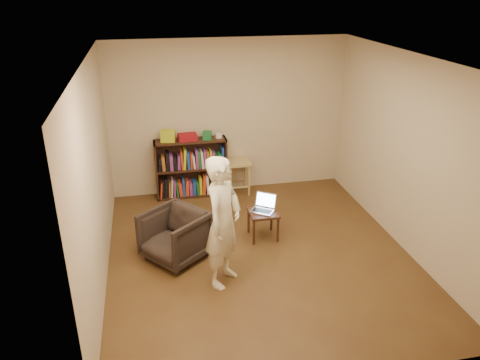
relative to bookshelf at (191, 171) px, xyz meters
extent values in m
plane|color=#492C17|center=(0.68, -2.09, -0.44)|extent=(4.50, 4.50, 0.00)
plane|color=white|center=(0.68, -2.09, 2.16)|extent=(4.50, 4.50, 0.00)
plane|color=beige|center=(0.68, 0.16, 0.86)|extent=(4.00, 0.00, 4.00)
plane|color=beige|center=(-1.32, -2.09, 0.86)|extent=(0.00, 4.50, 4.50)
plane|color=beige|center=(2.68, -2.09, 0.86)|extent=(0.00, 4.50, 4.50)
cube|color=black|center=(-0.58, -0.01, 0.06)|extent=(0.03, 0.30, 1.00)
cube|color=black|center=(0.59, -0.01, 0.06)|extent=(0.03, 0.30, 1.00)
cube|color=black|center=(0.00, 0.13, 0.06)|extent=(1.20, 0.02, 1.00)
cube|color=black|center=(0.00, -0.01, -0.42)|extent=(1.20, 0.30, 0.03)
cube|color=black|center=(0.00, -0.01, 0.06)|extent=(1.14, 0.30, 0.03)
cube|color=black|center=(0.00, -0.01, 0.55)|extent=(1.20, 0.30, 0.03)
cube|color=gold|center=(-0.36, -0.01, 0.65)|extent=(0.25, 0.20, 0.19)
cube|color=maroon|center=(-0.04, -0.01, 0.61)|extent=(0.32, 0.24, 0.10)
cube|color=#1B6831|center=(0.28, -0.04, 0.63)|extent=(0.16, 0.16, 0.13)
cube|color=silver|center=(0.48, 0.00, 0.60)|extent=(0.11, 0.11, 0.08)
cube|color=tan|center=(0.80, -0.06, 0.12)|extent=(0.40, 0.40, 0.04)
cylinder|color=tan|center=(0.64, -0.22, -0.17)|extent=(0.04, 0.04, 0.54)
cylinder|color=tan|center=(0.96, -0.22, -0.17)|extent=(0.04, 0.04, 0.54)
cylinder|color=tan|center=(0.64, 0.10, -0.17)|extent=(0.04, 0.04, 0.54)
cylinder|color=tan|center=(0.96, 0.10, -0.17)|extent=(0.04, 0.04, 0.54)
imported|color=black|center=(-0.43, -1.95, -0.10)|extent=(1.03, 1.03, 0.68)
cube|color=black|center=(0.84, -1.65, -0.05)|extent=(0.40, 0.40, 0.04)
cylinder|color=black|center=(0.67, -1.82, -0.25)|extent=(0.04, 0.04, 0.37)
cylinder|color=black|center=(1.02, -1.82, -0.25)|extent=(0.04, 0.04, 0.37)
cylinder|color=black|center=(0.67, -1.47, -0.25)|extent=(0.04, 0.04, 0.37)
cylinder|color=black|center=(1.02, -1.47, -0.25)|extent=(0.04, 0.04, 0.37)
cube|color=#B2B3B7|center=(0.83, -1.64, -0.02)|extent=(0.38, 0.36, 0.02)
cube|color=black|center=(0.83, -1.64, -0.01)|extent=(0.28, 0.25, 0.00)
cube|color=#B2B3B7|center=(0.91, -1.52, 0.09)|extent=(0.30, 0.24, 0.21)
cube|color=#ADC9F2|center=(0.91, -1.52, 0.09)|extent=(0.26, 0.21, 0.17)
imported|color=beige|center=(0.11, -2.58, 0.38)|extent=(0.67, 0.71, 1.64)
camera|label=1|loc=(-0.67, -7.35, 3.02)|focal=35.00mm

